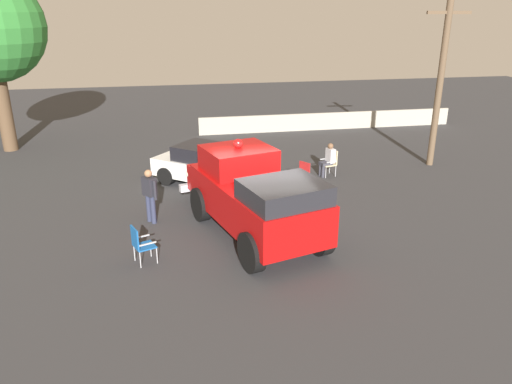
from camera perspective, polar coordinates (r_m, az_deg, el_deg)
The scene contains 10 objects.
ground_plane at distance 14.12m, azimuth 0.75°, elevation -5.11°, with size 60.00×60.00×0.00m, color #333335.
vintage_fire_truck at distance 13.85m, azimuth -0.44°, elevation -0.23°, with size 3.78×6.32×2.59m.
classic_hot_rod at distance 17.94m, azimuth -5.12°, elevation 3.09°, with size 4.53×4.21×1.46m.
lawn_chair_near_truck at distance 19.18m, azimuth 8.70°, elevation 3.62°, with size 0.60×0.60×1.02m.
lawn_chair_by_car at distance 17.47m, azimuth 5.40°, elevation 2.06°, with size 0.68×0.68×1.02m.
lawn_chair_spare at distance 12.75m, azimuth -13.35°, elevation -5.73°, with size 0.64×0.64×1.02m.
spectator_seated at distance 19.08m, azimuth 8.38°, elevation 3.88°, with size 0.60×0.48×1.29m.
spectator_standing at distance 14.96m, azimuth -12.26°, elevation -0.05°, with size 0.47×0.57×1.68m.
utility_pole at distance 21.00m, azimuth 20.63°, elevation 11.96°, with size 1.70×0.31×6.57m.
background_fence at distance 26.74m, azimuth 8.43°, elevation 8.16°, with size 13.86×0.12×0.90m.
Camera 1 is at (-2.57, -12.45, 6.14)m, focal length 34.39 mm.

